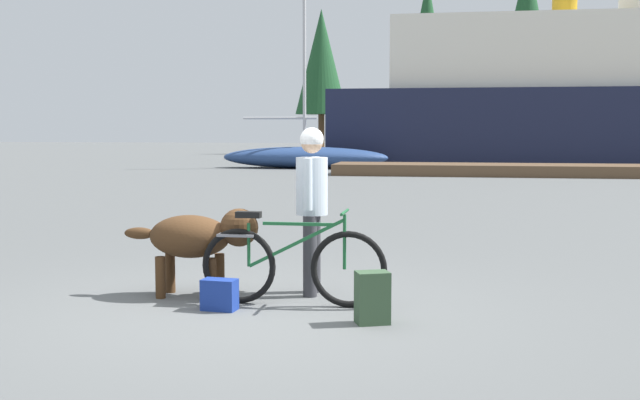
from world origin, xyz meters
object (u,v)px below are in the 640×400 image
backpack (372,298)px  ferry_boat (640,95)px  sailboat_moored (305,156)px  dog (199,237)px  person_cyclist (312,195)px  handbag_pannier (220,295)px  bicycle (292,265)px

backpack → ferry_boat: ferry_boat is taller
sailboat_moored → dog: bearing=-81.6°
dog → ferry_boat: (10.73, 29.90, 2.58)m
person_cyclist → handbag_pannier: (-0.72, -0.83, -0.87)m
bicycle → dog: bicycle is taller
handbag_pannier → bicycle: bearing=26.3°
person_cyclist → dog: 1.20m
dog → handbag_pannier: bearing=-55.6°
person_cyclist → ferry_boat: bearing=72.0°
person_cyclist → backpack: 1.53m
bicycle → backpack: (0.83, -0.57, -0.17)m
bicycle → handbag_pannier: 0.74m
dog → sailboat_moored: bearing=98.4°
backpack → handbag_pannier: size_ratio=1.42×
person_cyclist → backpack: bearing=-56.3°
ferry_boat → bicycle: bearing=-107.9°
bicycle → backpack: size_ratio=3.94×
person_cyclist → dog: person_cyclist is taller
ferry_boat → backpack: bearing=-106.2°
dog → backpack: (1.82, -0.80, -0.38)m
backpack → dog: bearing=156.3°
bicycle → person_cyclist: size_ratio=1.06×
bicycle → person_cyclist: (0.10, 0.52, 0.63)m
bicycle → sailboat_moored: (-4.66, 25.09, 0.11)m
sailboat_moored → bicycle: bearing=-79.5°
backpack → ferry_boat: size_ratio=0.02×
dog → handbag_pannier: (0.37, -0.53, -0.46)m
bicycle → backpack: bearing=-34.5°
backpack → sailboat_moored: bearing=102.1°
dog → person_cyclist: bearing=15.1°
handbag_pannier → sailboat_moored: 25.72m
ferry_boat → handbag_pannier: bearing=-108.8°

